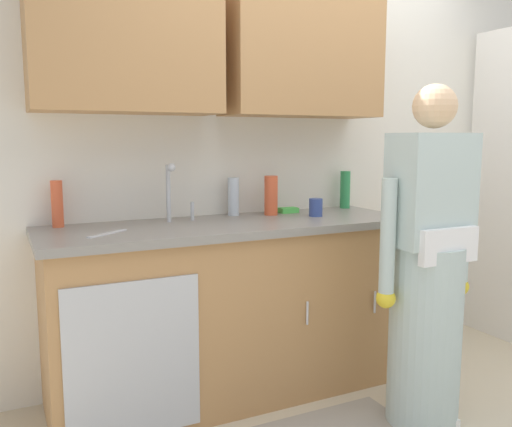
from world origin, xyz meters
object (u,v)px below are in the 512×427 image
object	(u,v)px
bottle_dish_liquid	(57,204)
bottle_water_short	(271,195)
knife_on_counter	(107,234)
sponge	(288,210)
sink	(185,228)
cup_by_sink	(316,207)
bottle_cleaner_spray	(233,197)
bottle_water_tall	(345,190)
person_at_sink	(428,285)

from	to	relation	value
bottle_dish_liquid	bottle_water_short	world-z (taller)	bottle_dish_liquid
knife_on_counter	sponge	bearing A→B (deg)	-23.76
sink	bottle_water_short	size ratio (longest dim) A/B	2.23
cup_by_sink	bottle_cleaner_spray	bearing A→B (deg)	149.48
bottle_water_tall	sponge	xyz separation A→B (m)	(-0.43, -0.03, -0.10)
bottle_water_short	knife_on_counter	distance (m)	1.00
bottle_dish_liquid	bottle_cleaner_spray	bearing A→B (deg)	0.06
bottle_water_short	cup_by_sink	size ratio (longest dim) A/B	2.24
sink	sponge	size ratio (longest dim) A/B	4.55
bottle_water_short	sponge	distance (m)	0.17
knife_on_counter	bottle_dish_liquid	bearing A→B (deg)	82.38
bottle_water_tall	sponge	size ratio (longest dim) A/B	2.12
bottle_water_tall	knife_on_counter	world-z (taller)	bottle_water_tall
sink	bottle_water_tall	bearing A→B (deg)	10.76
bottle_dish_liquid	cup_by_sink	size ratio (longest dim) A/B	2.31
person_at_sink	sponge	xyz separation A→B (m)	(-0.26, 0.89, 0.26)
bottle_water_tall	knife_on_counter	xyz separation A→B (m)	(-1.53, -0.31, -0.11)
sink	person_at_sink	world-z (taller)	person_at_sink
bottle_water_short	cup_by_sink	world-z (taller)	bottle_water_short
bottle_dish_liquid	sponge	world-z (taller)	bottle_dish_liquid
person_at_sink	bottle_water_tall	size ratio (longest dim) A/B	6.95
person_at_sink	sponge	world-z (taller)	person_at_sink
person_at_sink	bottle_cleaner_spray	size ratio (longest dim) A/B	7.49
bottle_water_tall	knife_on_counter	bearing A→B (deg)	-168.71
bottle_cleaner_spray	bottle_water_short	distance (m)	0.22
bottle_water_tall	person_at_sink	bearing A→B (deg)	-100.64
bottle_water_short	bottle_water_tall	world-z (taller)	bottle_water_tall
bottle_cleaner_spray	bottle_water_tall	world-z (taller)	bottle_water_tall
bottle_cleaner_spray	bottle_water_short	bearing A→B (deg)	-20.75
sink	knife_on_counter	world-z (taller)	sink
cup_by_sink	sponge	size ratio (longest dim) A/B	0.91
bottle_water_short	bottle_water_tall	size ratio (longest dim) A/B	0.96
sponge	bottle_dish_liquid	bearing A→B (deg)	178.19
person_at_sink	sponge	bearing A→B (deg)	105.96
cup_by_sink	sponge	bearing A→B (deg)	109.04
person_at_sink	cup_by_sink	size ratio (longest dim) A/B	16.14
bottle_water_tall	bottle_cleaner_spray	bearing A→B (deg)	179.50
person_at_sink	knife_on_counter	distance (m)	1.52
bottle_cleaner_spray	bottle_dish_liquid	xyz separation A→B (m)	(-0.95, -0.00, 0.01)
bottle_dish_liquid	sponge	bearing A→B (deg)	-1.81
sink	bottle_dish_liquid	world-z (taller)	sink
knife_on_counter	sponge	xyz separation A→B (m)	(1.10, 0.27, 0.01)
cup_by_sink	bottle_water_tall	bearing A→B (deg)	32.56
bottle_cleaner_spray	sink	bearing A→B (deg)	-148.82
sink	bottle_dish_liquid	distance (m)	0.64
cup_by_sink	sponge	world-z (taller)	cup_by_sink
person_at_sink	sponge	distance (m)	0.96
sink	knife_on_counter	bearing A→B (deg)	-167.23
bottle_cleaner_spray	bottle_water_short	xyz separation A→B (m)	(0.20, -0.08, 0.00)
bottle_dish_liquid	knife_on_counter	size ratio (longest dim) A/B	0.97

